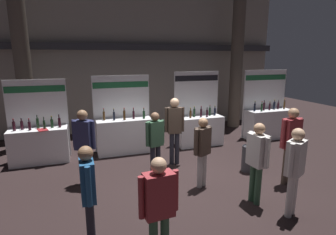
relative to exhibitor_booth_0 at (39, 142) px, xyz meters
name	(u,v)px	position (x,y,z in m)	size (l,w,h in m)	color
ground_plane	(186,181)	(3.40, -2.42, -0.59)	(24.00, 24.00, 0.00)	black
hall_colonnade	(138,56)	(3.40, 2.64, 2.34)	(11.84, 1.37, 5.90)	gray
exhibitor_booth_0	(39,142)	(0.00, 0.00, 0.00)	(1.59, 0.74, 2.28)	white
exhibitor_booth_1	(124,133)	(2.37, 0.06, 0.03)	(1.74, 0.66, 2.34)	white
exhibitor_booth_2	(199,127)	(4.86, 0.00, 0.01)	(1.58, 0.66, 2.42)	white
exhibitor_booth_3	(268,121)	(7.51, -0.11, 0.04)	(1.74, 0.66, 2.43)	white
trash_bin	(248,158)	(5.15, -2.39, -0.25)	(0.35, 0.35, 0.67)	#38383D
visitor_0	(88,189)	(1.15, -4.07, 0.38)	(0.22, 0.54, 1.64)	#23232D
visitor_1	(257,156)	(4.36, -3.76, 0.41)	(0.28, 0.56, 1.66)	#33563D
visitor_2	(174,126)	(3.50, -1.33, 0.50)	(0.52, 0.26, 1.83)	#23232D
visitor_3	(155,139)	(2.81, -1.88, 0.35)	(0.51, 0.31, 1.60)	#23232D
visitor_4	(202,147)	(3.64, -2.78, 0.35)	(0.47, 0.35, 1.60)	silver
visitor_5	(159,203)	(2.04, -4.78, 0.38)	(0.57, 0.27, 1.62)	#33563D
visitor_7	(84,140)	(1.16, -1.83, 0.47)	(0.49, 0.41, 1.75)	#ADA393
visitor_8	(291,139)	(5.60, -3.27, 0.49)	(0.57, 0.27, 1.79)	#47382D
visitor_9	(295,165)	(4.72, -4.35, 0.41)	(0.49, 0.39, 1.68)	silver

